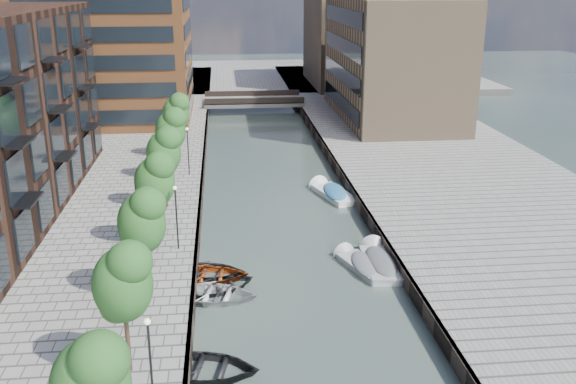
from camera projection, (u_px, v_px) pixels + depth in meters
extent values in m
plane|color=#38473F|center=(273.00, 183.00, 56.18)|extent=(300.00, 300.00, 0.00)
cube|color=gray|center=(450.00, 172.00, 57.58)|extent=(20.00, 140.00, 1.00)
cube|color=#332823|center=(202.00, 180.00, 55.42)|extent=(0.25, 140.00, 1.00)
cube|color=#332823|center=(341.00, 175.00, 56.61)|extent=(0.25, 140.00, 1.00)
cube|color=gray|center=(245.00, 77.00, 112.61)|extent=(80.00, 40.00, 1.00)
cube|color=#8E7457|center=(392.00, 58.00, 75.95)|extent=(12.00, 25.00, 14.00)
cube|color=#8E7457|center=(350.00, 32.00, 100.15)|extent=(12.00, 20.00, 16.00)
cube|color=gray|center=(253.00, 102.00, 85.95)|extent=(13.00, 6.00, 0.60)
cube|color=#332823|center=(255.00, 101.00, 83.11)|extent=(13.00, 0.40, 0.80)
cube|color=#332823|center=(252.00, 94.00, 88.40)|extent=(13.00, 0.40, 0.80)
ellipsoid|color=#1D4D1C|center=(90.00, 380.00, 19.70)|extent=(2.50, 2.50, 3.25)
cylinder|color=#382619|center=(128.00, 337.00, 27.17)|extent=(0.20, 0.20, 3.20)
ellipsoid|color=#1D4D1C|center=(122.00, 279.00, 26.30)|extent=(2.50, 2.50, 3.25)
cylinder|color=#382619|center=(145.00, 267.00, 33.77)|extent=(0.20, 0.20, 3.20)
ellipsoid|color=#1D4D1C|center=(141.00, 219.00, 32.91)|extent=(2.50, 2.50, 3.25)
cylinder|color=#382619|center=(157.00, 220.00, 40.37)|extent=(0.20, 0.20, 3.20)
ellipsoid|color=#1D4D1C|center=(154.00, 179.00, 39.51)|extent=(2.50, 2.50, 3.25)
cylinder|color=#382619|center=(166.00, 186.00, 46.98)|extent=(0.20, 0.20, 3.20)
ellipsoid|color=#1D4D1C|center=(163.00, 150.00, 46.11)|extent=(2.50, 2.50, 3.25)
cylinder|color=#382619|center=(172.00, 160.00, 53.58)|extent=(0.20, 0.20, 3.20)
ellipsoid|color=#1D4D1C|center=(170.00, 128.00, 52.71)|extent=(2.50, 2.50, 3.25)
cylinder|color=#382619|center=(177.00, 140.00, 60.18)|extent=(0.20, 0.20, 3.20)
ellipsoid|color=#1D4D1C|center=(176.00, 111.00, 59.32)|extent=(2.50, 2.50, 3.25)
cylinder|color=black|center=(151.00, 368.00, 24.34)|extent=(0.10, 0.10, 4.00)
sphere|color=#FFF2CC|center=(147.00, 322.00, 23.70)|extent=(0.24, 0.24, 0.24)
cylinder|color=black|center=(177.00, 219.00, 39.43)|extent=(0.10, 0.10, 4.00)
sphere|color=#FFF2CC|center=(175.00, 188.00, 38.80)|extent=(0.24, 0.24, 0.24)
cylinder|color=black|center=(188.00, 152.00, 54.52)|extent=(0.10, 0.10, 4.00)
sphere|color=#FFF2CC|center=(187.00, 129.00, 53.89)|extent=(0.24, 0.24, 0.24)
imported|color=black|center=(204.00, 374.00, 29.09)|extent=(5.77, 4.64, 1.06)
imported|color=black|center=(221.00, 289.00, 37.02)|extent=(5.05, 4.45, 0.87)
imported|color=maroon|center=(207.00, 280.00, 38.14)|extent=(5.21, 3.89, 1.03)
imported|color=silver|center=(213.00, 299.00, 35.85)|extent=(5.77, 4.65, 1.06)
imported|color=black|center=(208.00, 276.00, 38.71)|extent=(5.16, 4.09, 0.96)
cube|color=#AFAFAD|center=(381.00, 268.00, 39.65)|extent=(2.11, 5.05, 0.70)
cube|color=#AFAFAD|center=(381.00, 262.00, 39.53)|extent=(2.20, 5.16, 0.11)
cone|color=#AFAFAD|center=(374.00, 251.00, 41.98)|extent=(1.88, 1.07, 1.83)
ellipsoid|color=#515458|center=(381.00, 261.00, 39.51)|extent=(1.98, 4.62, 0.60)
cube|color=white|center=(335.00, 197.00, 52.49)|extent=(3.28, 5.34, 0.71)
cube|color=white|center=(335.00, 192.00, 52.37)|extent=(3.40, 5.47, 0.11)
cone|color=white|center=(321.00, 187.00, 54.65)|extent=(2.06, 1.49, 1.85)
ellipsoid|color=#22669C|center=(335.00, 192.00, 52.35)|extent=(3.04, 4.89, 0.61)
cube|color=#AEAEAC|center=(364.00, 269.00, 39.46)|extent=(2.83, 4.43, 0.59)
cube|color=#AEAEAC|center=(364.00, 264.00, 39.36)|extent=(2.92, 4.54, 0.09)
cone|color=#AEAEAC|center=(347.00, 256.00, 41.23)|extent=(1.72, 1.28, 1.54)
ellipsoid|color=slate|center=(364.00, 264.00, 39.35)|extent=(2.62, 4.06, 0.51)
imported|color=silver|center=(342.00, 104.00, 82.49)|extent=(2.79, 4.19, 1.33)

